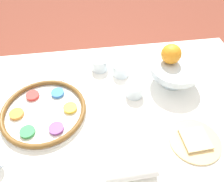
# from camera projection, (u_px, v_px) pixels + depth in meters

# --- Properties ---
(dining_table) EXTENTS (1.38, 0.95, 0.72)m
(dining_table) POSITION_uv_depth(u_px,v_px,m) (114.00, 158.00, 1.15)
(dining_table) COLOR white
(dining_table) RESTS_ON ground_plane
(seder_plate) EXTENTS (0.34, 0.34, 0.03)m
(seder_plate) POSITION_uv_depth(u_px,v_px,m) (44.00, 111.00, 0.88)
(seder_plate) COLOR silver
(seder_plate) RESTS_ON dining_table
(fruit_stand) EXTENTS (0.22, 0.22, 0.10)m
(fruit_stand) POSITION_uv_depth(u_px,v_px,m) (175.00, 70.00, 0.96)
(fruit_stand) COLOR silver
(fruit_stand) RESTS_ON dining_table
(orange_fruit) EXTENTS (0.09, 0.09, 0.09)m
(orange_fruit) POSITION_uv_depth(u_px,v_px,m) (171.00, 54.00, 0.93)
(orange_fruit) COLOR orange
(orange_fruit) RESTS_ON fruit_stand
(bread_plate) EXTENTS (0.19, 0.19, 0.02)m
(bread_plate) POSITION_uv_depth(u_px,v_px,m) (195.00, 140.00, 0.80)
(bread_plate) COLOR tan
(bread_plate) RESTS_ON dining_table
(napkin_roll) EXTENTS (0.17, 0.05, 0.05)m
(napkin_roll) POSITION_uv_depth(u_px,v_px,m) (131.00, 173.00, 0.70)
(napkin_roll) COLOR white
(napkin_roll) RESTS_ON dining_table
(cup_near) EXTENTS (0.08, 0.08, 0.06)m
(cup_near) POSITION_uv_depth(u_px,v_px,m) (121.00, 69.00, 1.04)
(cup_near) COLOR silver
(cup_near) RESTS_ON dining_table
(cup_mid) EXTENTS (0.08, 0.08, 0.06)m
(cup_mid) POSITION_uv_depth(u_px,v_px,m) (100.00, 64.00, 1.06)
(cup_mid) COLOR silver
(cup_mid) RESTS_ON dining_table
(cup_far) EXTENTS (0.08, 0.08, 0.06)m
(cup_far) POSITION_uv_depth(u_px,v_px,m) (134.00, 90.00, 0.95)
(cup_far) COLOR silver
(cup_far) RESTS_ON dining_table
(fork_left) EXTENTS (0.07, 0.20, 0.01)m
(fork_left) POSITION_uv_depth(u_px,v_px,m) (53.00, 68.00, 1.08)
(fork_left) COLOR silver
(fork_left) RESTS_ON dining_table
(fork_right) EXTENTS (0.06, 0.20, 0.01)m
(fork_right) POSITION_uv_depth(u_px,v_px,m) (59.00, 67.00, 1.08)
(fork_right) COLOR silver
(fork_right) RESTS_ON dining_table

